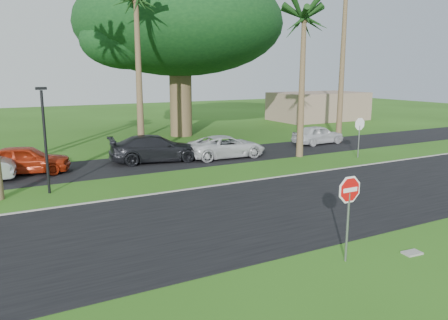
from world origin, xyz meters
TOP-DOWN VIEW (x-y plane):
  - ground at (0.00, 0.00)m, footprint 120.00×120.00m
  - road at (0.00, 2.00)m, footprint 120.00×8.00m
  - parking_strip at (0.00, 12.50)m, footprint 120.00×5.00m
  - curb at (0.00, 6.05)m, footprint 120.00×0.12m
  - stop_sign_near at (0.50, -3.00)m, footprint 1.05×0.07m
  - stop_sign_far at (12.00, 8.00)m, footprint 1.05×0.07m
  - palm_center at (0.00, 14.00)m, footprint 5.00×5.00m
  - palm_right_near at (9.00, 10.00)m, footprint 5.00×5.00m
  - canopy_tree at (6.00, 22.00)m, footprint 16.50×16.50m
  - streetlight_right at (-6.00, 8.50)m, footprint 0.45×0.25m
  - building_far at (24.00, 26.00)m, footprint 10.00×6.00m
  - car_red at (-6.58, 12.96)m, footprint 4.73×2.84m
  - car_dark at (0.46, 12.73)m, footprint 5.69×3.00m
  - car_minivan at (4.75, 11.85)m, footprint 5.03×2.50m
  - car_pickup at (13.13, 13.14)m, footprint 4.14×1.83m
  - utility_slab at (2.58, -3.57)m, footprint 0.58×0.40m

SIDE VIEW (x-z plane):
  - ground at x=0.00m, z-range 0.00..0.00m
  - road at x=0.00m, z-range 0.00..0.02m
  - parking_strip at x=0.00m, z-range 0.00..0.02m
  - curb at x=0.00m, z-range 0.00..0.06m
  - utility_slab at x=2.58m, z-range 0.00..0.06m
  - car_minivan at x=4.75m, z-range 0.00..1.37m
  - car_pickup at x=13.13m, z-range 0.00..1.38m
  - car_red at x=-6.58m, z-range 0.00..1.51m
  - car_dark at x=0.46m, z-range 0.00..1.57m
  - building_far at x=24.00m, z-range 0.00..3.00m
  - stop_sign_near at x=0.50m, z-range 0.46..3.09m
  - stop_sign_far at x=12.00m, z-range 0.46..3.09m
  - streetlight_right at x=-6.00m, z-range 0.33..4.97m
  - palm_right_near at x=9.00m, z-range 3.44..12.94m
  - canopy_tree at x=6.00m, z-range 2.39..15.51m
  - palm_center at x=0.00m, z-range 3.91..14.41m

